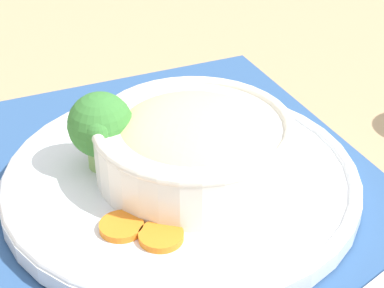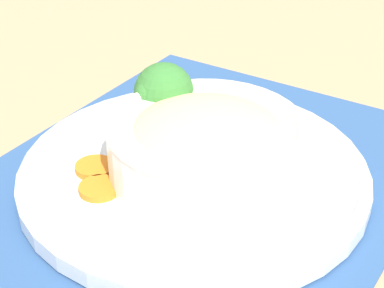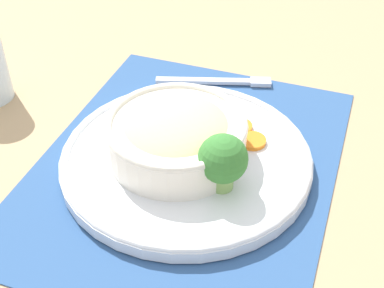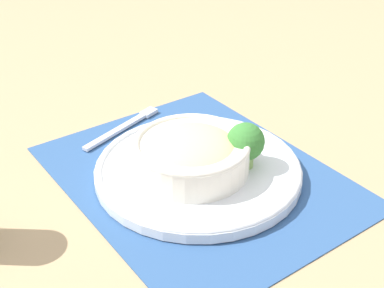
% 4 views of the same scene
% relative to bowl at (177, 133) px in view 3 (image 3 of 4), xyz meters
% --- Properties ---
extents(ground_plane, '(4.00, 4.00, 0.00)m').
position_rel_bowl_xyz_m(ground_plane, '(0.00, 0.01, -0.05)').
color(ground_plane, tan).
extents(placemat, '(0.50, 0.40, 0.00)m').
position_rel_bowl_xyz_m(placemat, '(0.00, 0.01, -0.05)').
color(placemat, '#2D5184').
rests_on(placemat, ground_plane).
extents(plate, '(0.32, 0.32, 0.02)m').
position_rel_bowl_xyz_m(plate, '(0.00, 0.01, -0.04)').
color(plate, silver).
rests_on(plate, placemat).
extents(bowl, '(0.18, 0.18, 0.06)m').
position_rel_bowl_xyz_m(bowl, '(0.00, 0.00, 0.00)').
color(bowl, silver).
rests_on(bowl, plate).
extents(broccoli_floret, '(0.06, 0.06, 0.07)m').
position_rel_bowl_xyz_m(broccoli_floret, '(0.05, 0.07, 0.01)').
color(broccoli_floret, '#84AD5B').
rests_on(broccoli_floret, plate).
extents(carrot_slice_near, '(0.04, 0.04, 0.01)m').
position_rel_bowl_xyz_m(carrot_slice_near, '(-0.05, 0.09, -0.03)').
color(carrot_slice_near, orange).
rests_on(carrot_slice_near, plate).
extents(carrot_slice_middle, '(0.04, 0.04, 0.01)m').
position_rel_bowl_xyz_m(carrot_slice_middle, '(-0.07, 0.07, -0.03)').
color(carrot_slice_middle, orange).
rests_on(carrot_slice_middle, plate).
extents(fork, '(0.06, 0.18, 0.01)m').
position_rel_bowl_xyz_m(fork, '(-0.20, 0.02, -0.04)').
color(fork, silver).
rests_on(fork, placemat).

